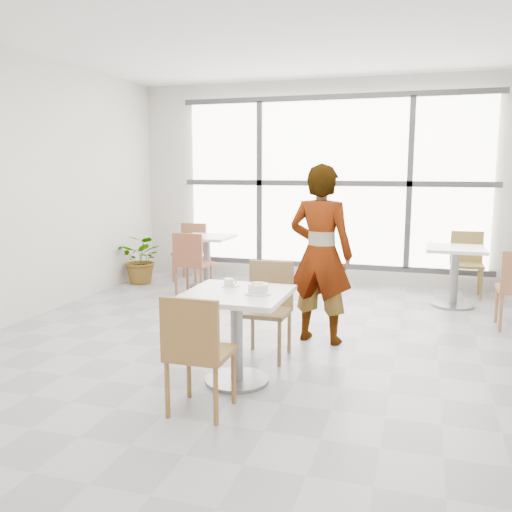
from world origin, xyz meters
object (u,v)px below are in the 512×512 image
(bg_chair_left_far, at_px, (191,248))
(bg_table_left, at_px, (207,254))
(chair_near, at_px, (196,347))
(coffee_cup, at_px, (229,283))
(person, at_px, (321,254))
(bg_table_right, at_px, (455,268))
(chair_far, at_px, (268,302))
(bg_chair_right_far, at_px, (467,259))
(main_table, at_px, (237,320))
(plant_left, at_px, (142,259))
(bg_chair_left_near, at_px, (191,260))
(oatmeal_bowl, at_px, (258,288))

(bg_chair_left_far, bearing_deg, bg_table_left, -43.92)
(chair_near, relative_size, bg_chair_left_far, 1.00)
(chair_near, height_order, coffee_cup, chair_near)
(person, relative_size, bg_table_left, 2.35)
(bg_table_right, height_order, bg_chair_left_far, bg_chair_left_far)
(chair_far, relative_size, bg_chair_right_far, 1.00)
(chair_near, xyz_separation_m, coffee_cup, (-0.06, 0.82, 0.28))
(main_table, height_order, plant_left, main_table)
(chair_far, relative_size, bg_chair_left_near, 1.00)
(chair_far, xyz_separation_m, bg_chair_left_far, (-2.10, 2.98, 0.00))
(chair_near, distance_m, chair_far, 1.36)
(person, distance_m, bg_table_left, 2.89)
(main_table, distance_m, bg_chair_right_far, 4.28)
(coffee_cup, height_order, person, person)
(chair_far, distance_m, person, 0.76)
(bg_chair_right_far, bearing_deg, bg_chair_left_near, -161.75)
(person, xyz_separation_m, bg_table_left, (-2.04, 2.01, -0.40))
(chair_near, relative_size, oatmeal_bowl, 4.14)
(person, height_order, bg_table_left, person)
(chair_near, xyz_separation_m, chair_far, (0.13, 1.36, 0.00))
(chair_far, height_order, bg_chair_left_far, same)
(oatmeal_bowl, bearing_deg, person, 78.41)
(coffee_cup, relative_size, plant_left, 0.21)
(oatmeal_bowl, bearing_deg, bg_chair_left_far, 121.04)
(chair_near, distance_m, person, 2.00)
(main_table, distance_m, chair_far, 0.71)
(main_table, height_order, bg_table_right, same)
(chair_far, bearing_deg, bg_chair_left_near, 130.25)
(chair_far, xyz_separation_m, bg_chair_left_near, (-1.63, 1.93, 0.00))
(main_table, bearing_deg, bg_chair_left_far, 118.99)
(coffee_cup, xyz_separation_m, bg_chair_right_far, (2.09, 3.63, -0.28))
(bg_table_right, distance_m, bg_chair_left_near, 3.40)
(main_table, relative_size, bg_chair_right_far, 0.92)
(bg_chair_left_far, xyz_separation_m, bg_chair_right_far, (4.01, 0.12, 0.00))
(chair_near, xyz_separation_m, bg_table_left, (-1.53, 3.91, -0.01))
(chair_far, distance_m, oatmeal_bowl, 0.78)
(bg_chair_left_near, xyz_separation_m, bg_chair_left_far, (-0.47, 1.05, 0.00))
(bg_chair_right_far, bearing_deg, chair_near, -114.59)
(main_table, bearing_deg, oatmeal_bowl, -3.33)
(chair_near, bearing_deg, chair_far, -95.31)
(person, bearing_deg, bg_table_right, -116.49)
(chair_near, distance_m, coffee_cup, 0.87)
(bg_chair_left_near, bearing_deg, chair_far, 130.25)
(bg_chair_right_far, height_order, plant_left, bg_chair_right_far)
(bg_table_right, relative_size, bg_chair_right_far, 0.86)
(bg_table_left, distance_m, bg_chair_left_far, 0.61)
(coffee_cup, height_order, bg_chair_left_near, bg_chair_left_near)
(coffee_cup, relative_size, bg_table_left, 0.21)
(plant_left, bearing_deg, coffee_cup, -50.35)
(chair_far, xyz_separation_m, oatmeal_bowl, (0.12, -0.71, 0.29))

